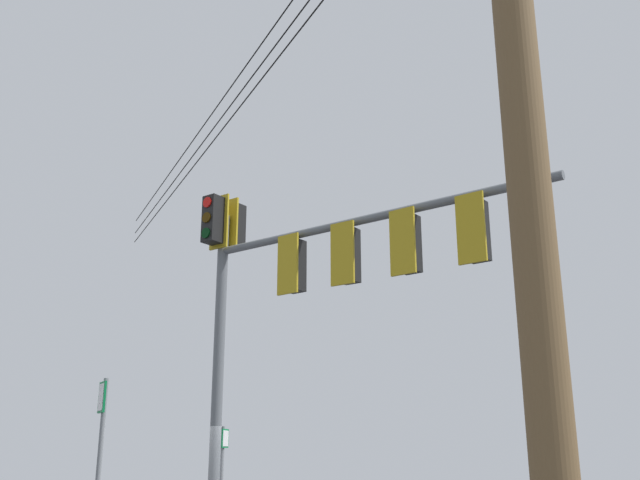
% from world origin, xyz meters
% --- Properties ---
extents(signal_mast_assembly, '(2.73, 6.36, 6.75)m').
position_xyz_m(signal_mast_assembly, '(1.24, -1.59, 4.93)').
color(signal_mast_assembly, slate).
rests_on(signal_mast_assembly, ground).
extents(utility_pole_wooden, '(1.11, 1.49, 9.62)m').
position_xyz_m(utility_pole_wooden, '(-0.71, -8.22, 4.89)').
color(utility_pole_wooden, brown).
rests_on(utility_pole_wooden, ground).
extents(route_sign_primary, '(0.28, 0.27, 2.56)m').
position_xyz_m(route_sign_primary, '(1.52, 1.62, 1.57)').
color(route_sign_primary, slate).
rests_on(route_sign_primary, ground).
extents(route_sign_secondary, '(0.10, 0.32, 3.08)m').
position_xyz_m(route_sign_secondary, '(-1.77, -1.19, 1.87)').
color(route_sign_secondary, slate).
rests_on(route_sign_secondary, ground).
extents(overhead_wire_span, '(2.98, 18.34, 1.23)m').
position_xyz_m(overhead_wire_span, '(0.77, 0.95, 8.72)').
color(overhead_wire_span, black).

